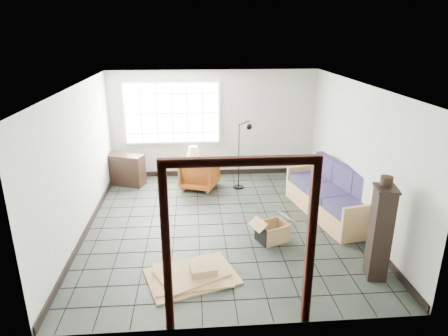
{
  "coord_description": "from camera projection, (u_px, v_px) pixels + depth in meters",
  "views": [
    {
      "loc": [
        -0.5,
        -6.77,
        3.51
      ],
      "look_at": [
        0.05,
        0.3,
        1.02
      ],
      "focal_mm": 32.0,
      "sensor_mm": 36.0,
      "label": 1
    }
  ],
  "objects": [
    {
      "name": "open_box",
      "position": [
        272.0,
        232.0,
        6.95
      ],
      "size": [
        0.87,
        0.66,
        0.45
      ],
      "rotation": [
        0.0,
        0.0,
        0.4
      ],
      "color": "#966D48",
      "rests_on": "ground"
    },
    {
      "name": "projector",
      "position": [
        195.0,
        163.0,
        9.38
      ],
      "size": [
        0.32,
        0.28,
        0.1
      ],
      "rotation": [
        0.0,
        0.0,
        -0.26
      ],
      "color": "silver",
      "rests_on": "side_table"
    },
    {
      "name": "window_panel",
      "position": [
        172.0,
        113.0,
        9.51
      ],
      "size": [
        2.32,
        0.08,
        1.52
      ],
      "color": "silver",
      "rests_on": "ground"
    },
    {
      "name": "futon_sofa",
      "position": [
        333.0,
        197.0,
        7.87
      ],
      "size": [
        1.29,
        2.36,
        0.99
      ],
      "rotation": [
        0.0,
        0.0,
        0.21
      ],
      "color": "tan",
      "rests_on": "ground"
    },
    {
      "name": "armchair",
      "position": [
        200.0,
        172.0,
        9.18
      ],
      "size": [
        0.96,
        0.94,
        0.78
      ],
      "primitive_type": "imported",
      "rotation": [
        0.0,
        0.0,
        2.78
      ],
      "color": "#933615",
      "rests_on": "ground"
    },
    {
      "name": "cardboard_pile",
      "position": [
        193.0,
        274.0,
        5.94
      ],
      "size": [
        1.51,
        1.27,
        0.19
      ],
      "rotation": [
        0.0,
        0.0,
        0.27
      ],
      "color": "#966D48",
      "rests_on": "ground"
    },
    {
      "name": "pot",
      "position": [
        387.0,
        181.0,
        5.57
      ],
      "size": [
        0.18,
        0.18,
        0.13
      ],
      "rotation": [
        0.0,
        0.0,
        -0.05
      ],
      "color": "black",
      "rests_on": "tall_shelf"
    },
    {
      "name": "side_table",
      "position": [
        196.0,
        169.0,
        9.36
      ],
      "size": [
        0.47,
        0.47,
        0.48
      ],
      "rotation": [
        0.0,
        0.0,
        0.09
      ],
      "color": "black",
      "rests_on": "ground"
    },
    {
      "name": "table_lamp",
      "position": [
        193.0,
        152.0,
        9.28
      ],
      "size": [
        0.32,
        0.32,
        0.45
      ],
      "rotation": [
        0.0,
        0.0,
        -0.11
      ],
      "color": "black",
      "rests_on": "side_table"
    },
    {
      "name": "room_shell",
      "position": [
        222.0,
        138.0,
        7.04
      ],
      "size": [
        5.02,
        5.52,
        2.61
      ],
      "color": "#BABEB7",
      "rests_on": "ground"
    },
    {
      "name": "tall_shelf",
      "position": [
        380.0,
        232.0,
        5.76
      ],
      "size": [
        0.37,
        0.44,
        1.43
      ],
      "rotation": [
        0.0,
        0.0,
        -0.2
      ],
      "color": "black",
      "rests_on": "ground"
    },
    {
      "name": "floor_lamp",
      "position": [
        243.0,
        153.0,
        8.96
      ],
      "size": [
        0.43,
        0.39,
        1.62
      ],
      "rotation": [
        0.0,
        0.0,
        -0.26
      ],
      "color": "black",
      "rests_on": "ground"
    },
    {
      "name": "console_shelf",
      "position": [
        124.0,
        170.0,
        9.39
      ],
      "size": [
        1.01,
        0.67,
        0.73
      ],
      "rotation": [
        0.0,
        0.0,
        -0.36
      ],
      "color": "black",
      "rests_on": "ground"
    },
    {
      "name": "ground",
      "position": [
        222.0,
        224.0,
        7.57
      ],
      "size": [
        5.5,
        5.5,
        0.0
      ],
      "primitive_type": "plane",
      "color": "black",
      "rests_on": "ground"
    },
    {
      "name": "doorway_trim",
      "position": [
        240.0,
        225.0,
        4.57
      ],
      "size": [
        1.8,
        0.08,
        2.2
      ],
      "color": "#35110C",
      "rests_on": "ground"
    }
  ]
}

